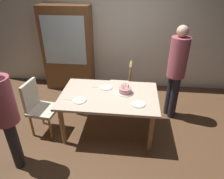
{
  "coord_description": "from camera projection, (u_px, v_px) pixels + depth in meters",
  "views": [
    {
      "loc": [
        0.37,
        -2.84,
        2.44
      ],
      "look_at": [
        0.05,
        0.0,
        0.83
      ],
      "focal_mm": 32.88,
      "sensor_mm": 36.0,
      "label": 1
    }
  ],
  "objects": [
    {
      "name": "back_wall",
      "position": [
        119.0,
        32.0,
        4.66
      ],
      "size": [
        6.4,
        0.1,
        2.6
      ],
      "primitive_type": "cube",
      "color": "silver",
      "rests_on": "ground"
    },
    {
      "name": "fork_far_side",
      "position": [
        97.0,
        87.0,
        3.56
      ],
      "size": [
        0.18,
        0.05,
        0.01
      ],
      "primitive_type": "cube",
      "rotation": [
        0.0,
        0.0,
        0.16
      ],
      "color": "silver",
      "rests_on": "dining_table"
    },
    {
      "name": "plate_far_side",
      "position": [
        106.0,
        87.0,
        3.54
      ],
      "size": [
        0.22,
        0.22,
        0.01
      ],
      "primitive_type": "cylinder",
      "color": "silver",
      "rests_on": "dining_table"
    },
    {
      "name": "person_guest",
      "position": [
        176.0,
        68.0,
        3.6
      ],
      "size": [
        0.32,
        0.32,
        1.74
      ],
      "color": "#262328",
      "rests_on": "ground"
    },
    {
      "name": "plate_near_celebrant",
      "position": [
        79.0,
        100.0,
        3.18
      ],
      "size": [
        0.22,
        0.22,
        0.01
      ],
      "primitive_type": "cylinder",
      "color": "silver",
      "rests_on": "dining_table"
    },
    {
      "name": "chair_upholstered",
      "position": [
        38.0,
        105.0,
        3.43
      ],
      "size": [
        0.49,
        0.48,
        0.95
      ],
      "color": "beige",
      "rests_on": "ground"
    },
    {
      "name": "person_celebrant",
      "position": [
        5.0,
        113.0,
        2.62
      ],
      "size": [
        0.32,
        0.32,
        1.57
      ],
      "color": "#262328",
      "rests_on": "ground"
    },
    {
      "name": "fork_near_celebrant",
      "position": [
        69.0,
        100.0,
        3.19
      ],
      "size": [
        0.18,
        0.02,
        0.01
      ],
      "primitive_type": "cube",
      "rotation": [
        0.0,
        0.0,
        0.02
      ],
      "color": "silver",
      "rests_on": "dining_table"
    },
    {
      "name": "china_cabinet",
      "position": [
        68.0,
        49.0,
        4.69
      ],
      "size": [
        1.1,
        0.45,
        1.9
      ],
      "color": "brown",
      "rests_on": "ground"
    },
    {
      "name": "chair_spindle_back",
      "position": [
        121.0,
        86.0,
        4.17
      ],
      "size": [
        0.45,
        0.45,
        0.95
      ],
      "color": "beige",
      "rests_on": "ground"
    },
    {
      "name": "birthday_cake",
      "position": [
        125.0,
        91.0,
        3.37
      ],
      "size": [
        0.28,
        0.28,
        0.16
      ],
      "color": "silver",
      "rests_on": "dining_table"
    },
    {
      "name": "plate_near_guest",
      "position": [
        138.0,
        104.0,
        3.09
      ],
      "size": [
        0.22,
        0.22,
        0.01
      ],
      "primitive_type": "cylinder",
      "color": "silver",
      "rests_on": "dining_table"
    },
    {
      "name": "ground",
      "position": [
        109.0,
        129.0,
        3.7
      ],
      "size": [
        6.4,
        6.4,
        0.0
      ],
      "primitive_type": "plane",
      "color": "brown"
    },
    {
      "name": "dining_table",
      "position": [
        109.0,
        99.0,
        3.38
      ],
      "size": [
        1.58,
        1.02,
        0.73
      ],
      "color": "beige",
      "rests_on": "ground"
    }
  ]
}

